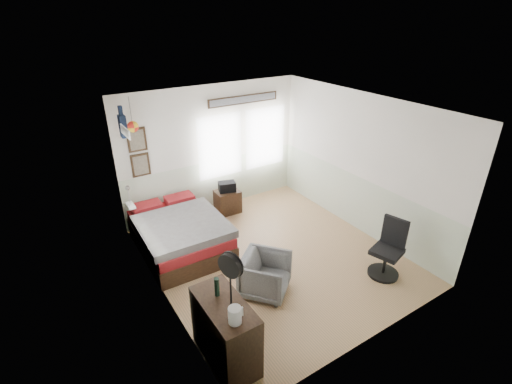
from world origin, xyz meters
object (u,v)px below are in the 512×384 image
task_chair (388,253)px  armchair (265,275)px  nightstand (228,201)px  bed (180,233)px  dresser (225,332)px

task_chair → armchair: bearing=144.2°
nightstand → task_chair: task_chair is taller
bed → dresser: bearing=-98.4°
bed → task_chair: (2.62, -2.54, 0.10)m
dresser → nightstand: (1.84, 3.34, -0.20)m
bed → armchair: armchair is taller
bed → dresser: size_ratio=2.04×
dresser → task_chair: task_chair is taller
dresser → armchair: 1.35m
bed → nightstand: 1.58m
bed → dresser: dresser is taller
armchair → nightstand: 2.68m
nightstand → bed: bearing=-149.4°
armchair → task_chair: 2.08m
bed → armchair: bearing=-68.9°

